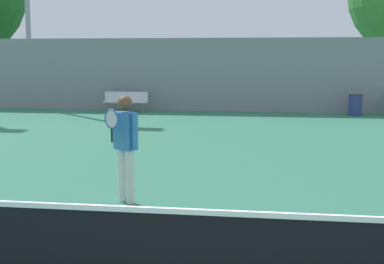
{
  "coord_description": "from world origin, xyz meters",
  "views": [
    {
      "loc": [
        0.48,
        -4.56,
        2.36
      ],
      "look_at": [
        -0.89,
        4.75,
        0.99
      ],
      "focal_mm": 50.0,
      "sensor_mm": 36.0,
      "label": 1
    }
  ],
  "objects_px": {
    "tennis_net": "(213,262)",
    "bench_courtside_far": "(126,100)",
    "trash_bin": "(355,105)",
    "tennis_player": "(125,142)"
  },
  "relations": [
    {
      "from": "tennis_player",
      "to": "trash_bin",
      "type": "relative_size",
      "value": 2.07
    },
    {
      "from": "tennis_player",
      "to": "trash_bin",
      "type": "bearing_deg",
      "value": 99.44
    },
    {
      "from": "trash_bin",
      "to": "tennis_net",
      "type": "bearing_deg",
      "value": -102.56
    },
    {
      "from": "bench_courtside_far",
      "to": "trash_bin",
      "type": "bearing_deg",
      "value": -0.55
    },
    {
      "from": "tennis_net",
      "to": "bench_courtside_far",
      "type": "relative_size",
      "value": 5.79
    },
    {
      "from": "tennis_player",
      "to": "trash_bin",
      "type": "xyz_separation_m",
      "value": [
        5.53,
        13.28,
        -0.57
      ]
    },
    {
      "from": "tennis_net",
      "to": "bench_courtside_far",
      "type": "xyz_separation_m",
      "value": [
        -5.46,
        16.91,
        -0.0
      ]
    },
    {
      "from": "tennis_player",
      "to": "trash_bin",
      "type": "height_order",
      "value": "tennis_player"
    },
    {
      "from": "bench_courtside_far",
      "to": "trash_bin",
      "type": "distance_m",
      "value": 9.21
    },
    {
      "from": "bench_courtside_far",
      "to": "trash_bin",
      "type": "relative_size",
      "value": 2.21
    }
  ]
}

